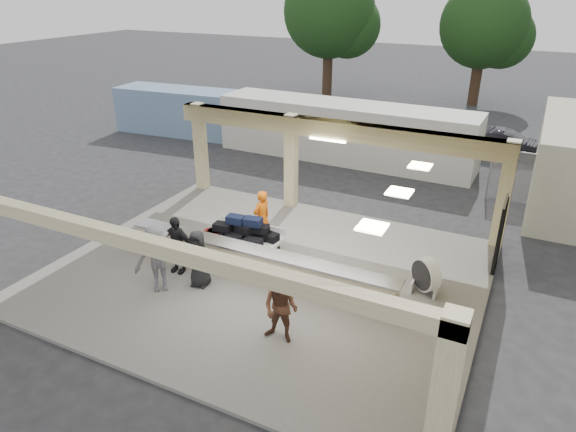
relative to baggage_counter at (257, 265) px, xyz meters
The scene contains 15 objects.
ground 0.77m from the baggage_counter, 90.00° to the left, with size 120.00×120.00×0.00m, color #252527.
pavilion 1.41m from the baggage_counter, 79.65° to the left, with size 12.01×10.00×3.55m.
baggage_counter is the anchor object (origin of this frame).
luggage_cart 1.53m from the baggage_counter, 137.43° to the left, with size 2.29×1.45×1.32m.
drum_fan 4.62m from the baggage_counter, 18.32° to the left, with size 0.91×0.86×1.04m.
baggage_handler 2.17m from the baggage_counter, 115.08° to the left, with size 0.68×0.37×1.85m, color #E15D0B.
passenger_a 2.78m from the baggage_counter, 48.57° to the right, with size 0.87×0.38×1.79m, color brown.
passenger_b 2.40m from the baggage_counter, 165.81° to the right, with size 1.01×0.37×1.73m, color black.
passenger_c 2.70m from the baggage_counter, 142.59° to the right, with size 1.25×0.44×1.93m, color #515056.
passenger_d 1.63m from the baggage_counter, 144.55° to the right, with size 0.80×0.33×1.65m, color black.
car_dark 16.12m from the baggage_counter, 71.69° to the left, with size 1.36×3.86×1.29m, color black.
container_white 11.71m from the baggage_counter, 98.88° to the left, with size 12.26×2.45×2.66m, color silver.
container_blue 15.86m from the baggage_counter, 131.20° to the left, with size 9.37×2.25×2.44m, color #6785A5.
tree_left 26.31m from the baggage_counter, 107.30° to the left, with size 6.60×6.30×9.00m.
tree_mid 27.11m from the baggage_counter, 85.03° to the left, with size 6.00×5.60×8.00m.
Camera 1 is at (6.32, -11.26, 7.85)m, focal length 32.00 mm.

